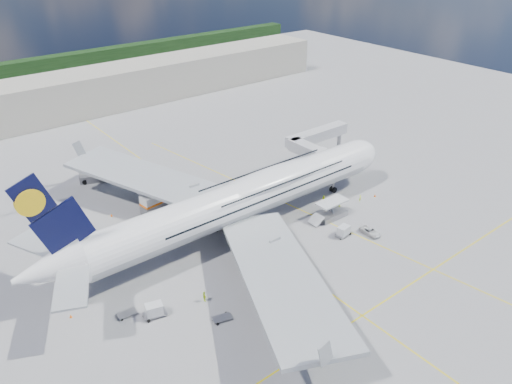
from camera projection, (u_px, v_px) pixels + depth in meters
ground at (276, 255)px, 88.78m from camera, size 300.00×300.00×0.00m
taxi_line_main at (276, 255)px, 88.78m from camera, size 0.25×220.00×0.01m
taxi_line_cross at (362, 316)px, 75.02m from camera, size 120.00×0.25×0.01m
taxi_line_diag at (296, 208)px, 103.32m from camera, size 14.16×99.06×0.01m
airliner at (243, 199)px, 92.53m from camera, size 77.26×79.15×23.71m
jet_bridge at (315, 143)px, 116.22m from camera, size 18.80×12.10×8.50m
cargo_loader at (331, 212)px, 99.37m from camera, size 8.53×3.20×3.67m
terminal at (73, 95)px, 151.29m from camera, size 180.00×16.00×12.00m
tree_line at (129, 55)px, 205.08m from camera, size 160.00×6.00×8.00m
dolly_row_a at (154, 310)px, 74.41m from camera, size 3.82×2.73×2.18m
dolly_row_b at (279, 308)px, 76.00m from camera, size 3.51×2.06×0.50m
dolly_row_c at (222, 318)px, 74.11m from camera, size 3.17×2.25×0.42m
dolly_back at (127, 314)px, 74.94m from camera, size 3.02×1.84×0.42m
dolly_nose_far at (343, 231)px, 93.61m from camera, size 3.46×2.26×2.03m
dolly_nose_near at (314, 285)px, 80.95m from camera, size 2.81×1.66×0.40m
baggage_tug at (249, 271)px, 83.43m from camera, size 2.82×1.68×1.65m
catering_truck_inner at (157, 203)px, 101.22m from camera, size 7.29×3.44×4.20m
catering_truck_outer at (95, 173)px, 113.10m from camera, size 7.77×5.08×4.29m
service_van at (370, 231)px, 94.32m from camera, size 2.17×4.45×1.22m
crew_nose at (360, 198)px, 105.37m from camera, size 0.60×0.45×1.49m
crew_loader at (324, 200)px, 104.50m from camera, size 1.08×1.12×1.82m
crew_wing at (204, 297)px, 77.43m from camera, size 0.58×1.14×1.87m
crew_van at (339, 208)px, 101.84m from camera, size 0.62×0.82×1.51m
crew_tug at (295, 311)px, 74.53m from camera, size 1.33×0.82×1.99m
cone_nose at (375, 195)px, 107.38m from camera, size 0.49×0.49×0.62m
cone_wing_left_inner at (172, 231)px, 94.86m from camera, size 0.50×0.50×0.63m
cone_wing_left_outer at (111, 215)px, 100.22m from camera, size 0.45×0.45×0.57m
cone_wing_right_inner at (262, 288)px, 80.30m from camera, size 0.45×0.45×0.57m
cone_wing_right_outer at (327, 355)px, 67.79m from camera, size 0.44×0.44×0.55m
cone_tail at (71, 316)px, 74.56m from camera, size 0.43×0.43×0.54m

